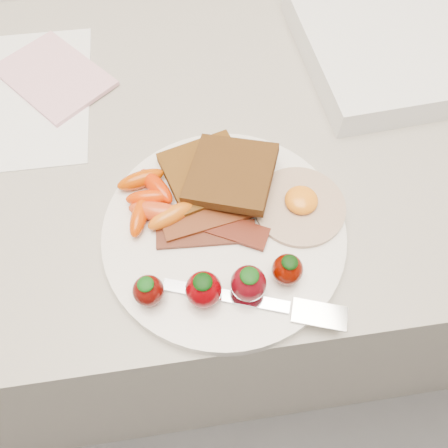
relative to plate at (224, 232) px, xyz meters
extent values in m
cube|color=gray|center=(-0.03, 0.17, -0.46)|extent=(2.00, 0.60, 0.90)
cylinder|color=white|center=(0.00, 0.00, 0.00)|extent=(0.27, 0.27, 0.02)
cube|color=#381B05|center=(-0.01, 0.07, 0.02)|extent=(0.11, 0.11, 0.01)
cube|color=black|center=(0.02, 0.06, 0.03)|extent=(0.12, 0.12, 0.02)
cylinder|color=beige|center=(0.09, 0.01, 0.01)|extent=(0.11, 0.11, 0.01)
ellipsoid|color=orange|center=(0.09, 0.02, 0.02)|extent=(0.04, 0.04, 0.02)
cube|color=black|center=(-0.02, -0.01, 0.01)|extent=(0.11, 0.03, 0.00)
cube|color=black|center=(0.00, 0.00, 0.01)|extent=(0.11, 0.07, 0.00)
cube|color=#471002|center=(-0.01, 0.01, 0.02)|extent=(0.11, 0.05, 0.00)
ellipsoid|color=#D83400|center=(-0.08, 0.05, 0.02)|extent=(0.05, 0.02, 0.02)
ellipsoid|color=red|center=(-0.07, 0.03, 0.02)|extent=(0.07, 0.04, 0.02)
ellipsoid|color=#CD3C00|center=(-0.09, 0.02, 0.02)|extent=(0.03, 0.05, 0.02)
ellipsoid|color=red|center=(-0.07, 0.06, 0.02)|extent=(0.05, 0.06, 0.02)
ellipsoid|color=#BB4000|center=(-0.09, 0.07, 0.02)|extent=(0.06, 0.03, 0.02)
ellipsoid|color=#D25D0F|center=(-0.06, 0.02, 0.02)|extent=(0.06, 0.04, 0.02)
ellipsoid|color=#4C0704|center=(-0.08, -0.07, 0.03)|extent=(0.03, 0.03, 0.04)
ellipsoid|color=#0B420C|center=(-0.08, -0.07, 0.04)|extent=(0.02, 0.02, 0.01)
ellipsoid|color=#680004|center=(-0.03, -0.08, 0.03)|extent=(0.04, 0.04, 0.04)
ellipsoid|color=black|center=(-0.03, -0.08, 0.05)|extent=(0.02, 0.02, 0.01)
ellipsoid|color=#54050D|center=(0.01, -0.08, 0.03)|extent=(0.04, 0.04, 0.04)
ellipsoid|color=#0C3C0B|center=(0.01, -0.08, 0.05)|extent=(0.02, 0.02, 0.01)
ellipsoid|color=#520900|center=(0.06, -0.07, 0.03)|extent=(0.03, 0.03, 0.04)
ellipsoid|color=black|center=(0.06, -0.07, 0.05)|extent=(0.02, 0.02, 0.01)
cube|color=silver|center=(-0.01, -0.08, 0.01)|extent=(0.13, 0.05, 0.00)
cube|color=silver|center=(0.08, -0.11, 0.01)|extent=(0.06, 0.04, 0.00)
cube|color=white|center=(-0.25, 0.25, -0.01)|extent=(0.20, 0.26, 0.00)
cube|color=#E7A7B8|center=(-0.20, 0.28, 0.00)|extent=(0.18, 0.19, 0.01)
cube|color=white|center=(0.32, 0.26, 0.01)|extent=(0.35, 0.29, 0.04)
camera|label=1|loc=(-0.03, -0.22, 0.43)|focal=35.00mm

